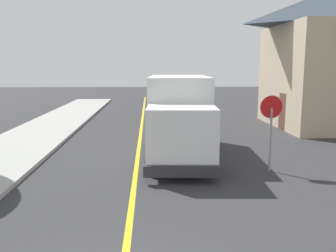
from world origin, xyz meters
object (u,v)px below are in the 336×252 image
at_px(stop_sign, 271,118).
at_px(box_truck, 179,112).
at_px(parked_car_furthest, 159,92).
at_px(parked_car_near, 180,115).
at_px(parked_car_mid, 166,104).
at_px(parked_car_far, 163,96).

bearing_deg(stop_sign, box_truck, 139.14).
relative_size(box_truck, parked_car_furthest, 1.65).
distance_m(box_truck, stop_sign, 3.88).
relative_size(parked_car_near, stop_sign, 1.67).
bearing_deg(parked_car_mid, parked_car_far, 90.20).
xyz_separation_m(parked_car_far, parked_car_furthest, (-0.15, 5.53, 0.00)).
distance_m(parked_car_mid, parked_car_furthest, 13.02).
height_order(parked_car_far, stop_sign, stop_sign).
height_order(parked_car_near, parked_car_mid, same).
bearing_deg(parked_car_near, parked_car_far, 92.17).
distance_m(parked_car_far, stop_sign, 23.19).
distance_m(box_truck, parked_car_mid, 13.01).
height_order(parked_car_near, stop_sign, stop_sign).
bearing_deg(box_truck, parked_car_mid, 89.55).
relative_size(parked_car_near, parked_car_furthest, 1.00).
height_order(parked_car_mid, parked_car_furthest, same).
height_order(box_truck, parked_car_mid, box_truck).
xyz_separation_m(parked_car_near, parked_car_mid, (-0.50, 6.37, 0.00)).
distance_m(parked_car_near, parked_car_far, 13.86).
bearing_deg(parked_car_near, parked_car_furthest, 92.01).
relative_size(parked_car_near, parked_car_far, 1.00).
distance_m(parked_car_far, parked_car_furthest, 5.53).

